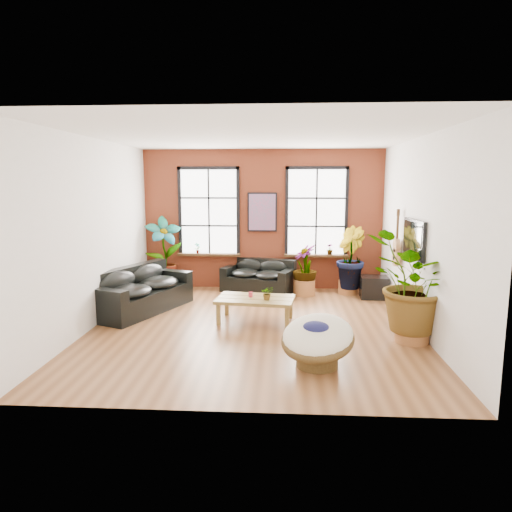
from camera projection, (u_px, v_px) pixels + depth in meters
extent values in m
cube|color=brown|center=(254.00, 327.00, 8.58)|extent=(6.00, 6.50, 0.02)
cube|color=white|center=(254.00, 135.00, 8.02)|extent=(6.00, 6.50, 0.02)
cube|color=maroon|center=(262.00, 220.00, 11.52)|extent=(6.00, 0.02, 3.50)
cube|color=silver|center=(235.00, 267.00, 5.09)|extent=(6.00, 0.02, 3.50)
cube|color=silver|center=(93.00, 233.00, 8.48)|extent=(0.02, 6.50, 3.50)
cube|color=silver|center=(422.00, 235.00, 8.12)|extent=(0.02, 6.50, 3.50)
cube|color=white|center=(209.00, 212.00, 11.51)|extent=(1.40, 0.02, 2.10)
cube|color=#35200E|center=(209.00, 254.00, 11.61)|extent=(1.60, 0.22, 0.06)
cube|color=white|center=(316.00, 212.00, 11.35)|extent=(1.40, 0.02, 2.10)
cube|color=#35200E|center=(316.00, 255.00, 11.45)|extent=(1.60, 0.22, 0.06)
cube|color=black|center=(258.00, 284.00, 11.32)|extent=(1.91, 1.36, 0.39)
cube|color=black|center=(263.00, 266.00, 11.55)|extent=(1.70, 0.76, 0.40)
cube|color=black|center=(230.00, 270.00, 11.56)|extent=(0.47, 0.86, 0.21)
cube|color=black|center=(287.00, 274.00, 10.98)|extent=(0.47, 0.86, 0.21)
ellipsoid|color=black|center=(245.00, 273.00, 11.36)|extent=(0.92, 0.90, 0.22)
ellipsoid|color=black|center=(249.00, 266.00, 11.56)|extent=(0.76, 0.45, 0.39)
ellipsoid|color=black|center=(270.00, 275.00, 11.11)|extent=(0.92, 0.90, 0.22)
ellipsoid|color=black|center=(273.00, 268.00, 11.31)|extent=(0.76, 0.45, 0.39)
cube|color=black|center=(143.00, 300.00, 9.60)|extent=(1.80, 2.52, 0.45)
cube|color=black|center=(128.00, 277.00, 9.69)|extent=(1.13, 2.24, 0.47)
cube|color=black|center=(105.00, 295.00, 8.63)|extent=(0.99, 0.60, 0.24)
cube|color=black|center=(172.00, 275.00, 10.47)|extent=(0.99, 0.60, 0.24)
ellipsoid|color=black|center=(129.00, 292.00, 9.12)|extent=(1.15, 1.26, 0.26)
ellipsoid|color=black|center=(118.00, 282.00, 9.22)|extent=(0.64, 1.04, 0.45)
ellipsoid|color=black|center=(158.00, 283.00, 9.94)|extent=(1.15, 1.26, 0.26)
ellipsoid|color=black|center=(148.00, 274.00, 10.04)|extent=(0.64, 1.04, 0.45)
cube|color=brown|center=(255.00, 299.00, 8.83)|extent=(1.56, 1.01, 0.06)
cube|color=#35200E|center=(254.00, 300.00, 8.69)|extent=(1.47, 0.18, 0.00)
cube|color=#35200E|center=(257.00, 296.00, 8.96)|extent=(1.47, 0.18, 0.00)
cube|color=brown|center=(218.00, 314.00, 8.65)|extent=(0.08, 0.08, 0.41)
cube|color=brown|center=(287.00, 318.00, 8.42)|extent=(0.08, 0.08, 0.41)
cube|color=brown|center=(227.00, 305.00, 9.31)|extent=(0.08, 0.08, 0.41)
cube|color=brown|center=(291.00, 308.00, 9.08)|extent=(0.08, 0.08, 0.41)
cylinder|color=#C73144|center=(251.00, 294.00, 8.89)|extent=(0.09, 0.09, 0.09)
cylinder|color=brown|center=(317.00, 358.00, 6.72)|extent=(0.82, 0.82, 0.25)
torus|color=brown|center=(317.00, 339.00, 6.67)|extent=(1.42, 1.42, 0.49)
ellipsoid|color=white|center=(318.00, 335.00, 6.66)|extent=(1.39, 1.42, 0.66)
ellipsoid|color=#161846|center=(317.00, 328.00, 6.60)|extent=(0.51, 0.47, 0.19)
cube|color=black|center=(262.00, 212.00, 11.42)|extent=(0.74, 0.04, 0.98)
cube|color=#0C7F8C|center=(262.00, 212.00, 11.39)|extent=(0.66, 0.02, 0.90)
cube|color=black|center=(414.00, 239.00, 8.44)|extent=(0.06, 1.25, 0.72)
cube|color=black|center=(412.00, 239.00, 8.44)|extent=(0.01, 1.15, 0.62)
cylinder|color=#B27F4C|center=(396.00, 257.00, 9.56)|extent=(0.09, 0.38, 0.38)
cylinder|color=#B27F4C|center=(397.00, 246.00, 9.52)|extent=(0.09, 0.30, 0.30)
cylinder|color=black|center=(396.00, 257.00, 9.56)|extent=(0.09, 0.11, 0.11)
cube|color=#35200E|center=(397.00, 228.00, 9.46)|extent=(0.04, 0.05, 0.55)
cube|color=#35200E|center=(398.00, 212.00, 9.41)|extent=(0.06, 0.06, 0.14)
cube|color=black|center=(374.00, 287.00, 10.67)|extent=(0.64, 0.55, 0.52)
cylinder|color=#9E6233|center=(166.00, 283.00, 11.45)|extent=(0.59, 0.59, 0.35)
cylinder|color=#9E6233|center=(348.00, 287.00, 11.10)|extent=(0.53, 0.53, 0.34)
cylinder|color=#9E6233|center=(412.00, 330.00, 7.74)|extent=(0.73, 0.73, 0.42)
cylinder|color=#9E6233|center=(304.00, 287.00, 10.97)|extent=(0.62, 0.62, 0.38)
imported|color=#243C10|center=(164.00, 251.00, 11.36)|extent=(1.08, 0.95, 1.71)
imported|color=#243C10|center=(349.00, 257.00, 10.99)|extent=(0.80, 0.92, 1.49)
imported|color=#243C10|center=(414.00, 284.00, 7.58)|extent=(2.01, 2.03, 1.70)
imported|color=#243C10|center=(305.00, 267.00, 10.92)|extent=(0.77, 0.77, 1.08)
imported|color=#243C10|center=(267.00, 293.00, 8.66)|extent=(0.26, 0.23, 0.26)
imported|color=#243C10|center=(197.00, 248.00, 11.60)|extent=(0.17, 0.17, 0.27)
imported|color=#243C10|center=(330.00, 249.00, 11.40)|extent=(0.19, 0.19, 0.27)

